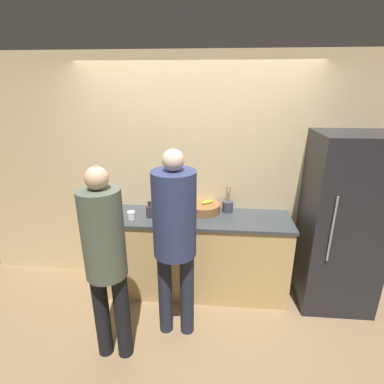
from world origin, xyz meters
name	(u,v)px	position (x,y,z in m)	size (l,w,h in m)	color
ground_plane	(191,308)	(0.00, 0.00, 0.00)	(14.00, 14.00, 0.00)	#8C704C
wall_back	(196,176)	(0.00, 0.62, 1.30)	(5.20, 0.06, 2.60)	#D6BC8C
counter	(194,253)	(0.00, 0.34, 0.47)	(2.09, 0.60, 0.93)	tan
refrigerator	(341,224)	(1.52, 0.29, 0.93)	(0.73, 0.65, 1.86)	#232328
person_left	(105,254)	(-0.62, -0.62, 1.02)	(0.33, 0.33, 1.73)	black
person_center	(175,230)	(-0.11, -0.31, 1.10)	(0.38, 0.38, 1.80)	#232838
fruit_bowl	(203,208)	(0.10, 0.46, 0.98)	(0.37, 0.37, 0.14)	brown
utensil_crock	(228,206)	(0.37, 0.50, 1.00)	(0.12, 0.12, 0.29)	#3D424C
bottle_red	(162,201)	(-0.38, 0.51, 1.02)	(0.08, 0.08, 0.22)	red
bottle_dark	(150,211)	(-0.46, 0.27, 1.00)	(0.08, 0.08, 0.18)	#333338
cup_white	(131,215)	(-0.65, 0.21, 0.97)	(0.08, 0.08, 0.08)	white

